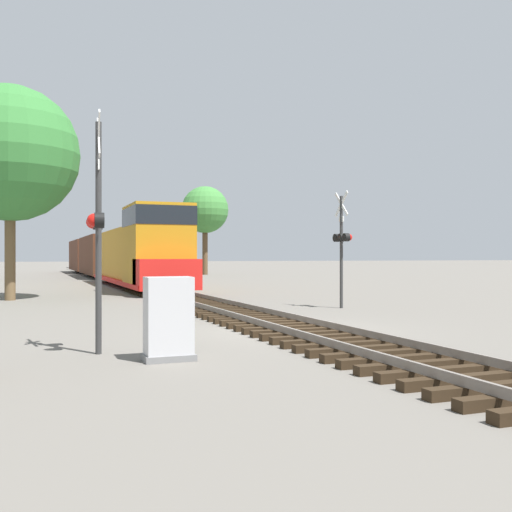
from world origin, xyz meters
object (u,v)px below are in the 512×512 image
Objects in this scene: crossing_signal_far at (342,241)px; tree_far_right at (10,154)px; relay_cabinet at (169,319)px; tree_deep_background at (205,210)px; freight_train at (107,256)px; crossing_signal_near at (97,224)px.

tree_far_right reaches higher than crossing_signal_far.
relay_cabinet is 50.78m from tree_deep_background.
crossing_signal_near is (-4.94, -39.24, 0.60)m from freight_train.
crossing_signal_far reaches higher than relay_cabinet.
freight_train is 5.40× the size of tree_far_right.
tree_far_right is 35.83m from tree_deep_background.
tree_deep_background is (15.75, 47.08, 4.06)m from crossing_signal_near.
crossing_signal_near is at bearing 126.57° from crossing_signal_far.
crossing_signal_near reaches higher than freight_train.
crossing_signal_far is at bearing 131.56° from crossing_signal_near.
crossing_signal_near is at bearing -97.17° from freight_train.
freight_train is 32.72× the size of relay_cabinet.
crossing_signal_far is at bearing -81.72° from freight_train.
tree_deep_background reaches higher than freight_train.
crossing_signal_near is 3.07× the size of relay_cabinet.
crossing_signal_far is 40.37m from tree_deep_background.
relay_cabinet is (1.15, -1.20, -1.80)m from crossing_signal_near.
freight_train is at bearing 176.64° from crossing_signal_near.
tree_deep_background is at bearing 60.34° from tree_far_right.
crossing_signal_far is 0.47× the size of tree_deep_background.
tree_deep_background is at bearing -10.04° from crossing_signal_far.
crossing_signal_far is 0.46× the size of tree_far_right.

